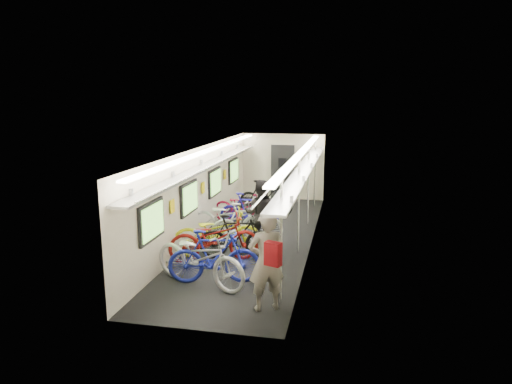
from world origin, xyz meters
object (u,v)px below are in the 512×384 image
at_px(bicycle_1, 214,257).
at_px(passenger_mid, 261,214).
at_px(backpack, 273,254).
at_px(bicycle_0, 200,257).
at_px(passenger_near, 266,261).

relative_size(bicycle_1, passenger_mid, 1.09).
bearing_deg(backpack, bicycle_0, 160.09).
bearing_deg(bicycle_1, bicycle_0, 108.16).
distance_m(bicycle_1, passenger_mid, 2.49).
bearing_deg(backpack, passenger_mid, 124.50).
height_order(bicycle_0, bicycle_1, bicycle_0).
xyz_separation_m(bicycle_0, passenger_near, (1.48, -0.79, 0.31)).
height_order(bicycle_0, passenger_mid, passenger_mid).
xyz_separation_m(bicycle_1, passenger_near, (1.23, -0.94, 0.33)).
distance_m(bicycle_1, passenger_near, 1.58).
height_order(bicycle_0, passenger_near, passenger_near).
bearing_deg(passenger_near, backpack, 81.75).
bearing_deg(backpack, passenger_near, 129.47).
height_order(bicycle_0, backpack, backpack).
distance_m(passenger_mid, backpack, 4.19).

